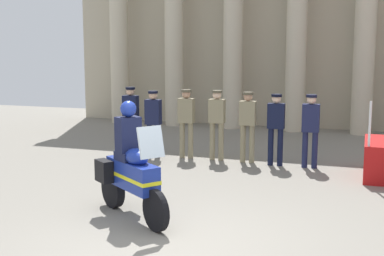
{
  "coord_description": "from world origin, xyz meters",
  "views": [
    {
      "loc": [
        2.67,
        -6.68,
        2.76
      ],
      "look_at": [
        -0.58,
        3.17,
        1.15
      ],
      "focal_mm": 49.72,
      "sensor_mm": 36.0,
      "label": 1
    }
  ],
  "objects_px": {
    "officer_in_row_0": "(131,115)",
    "officer_in_row_3": "(217,119)",
    "motorcycle_with_rider": "(130,169)",
    "officer_in_row_4": "(248,121)",
    "officer_in_row_5": "(276,124)",
    "officer_in_row_6": "(311,125)",
    "officer_in_row_1": "(153,118)",
    "officer_in_row_2": "(186,118)"
  },
  "relations": [
    {
      "from": "officer_in_row_3",
      "to": "officer_in_row_4",
      "type": "distance_m",
      "value": 0.77
    },
    {
      "from": "officer_in_row_0",
      "to": "motorcycle_with_rider",
      "type": "xyz_separation_m",
      "value": [
        2.15,
        -4.68,
        -0.22
      ]
    },
    {
      "from": "officer_in_row_0",
      "to": "motorcycle_with_rider",
      "type": "height_order",
      "value": "motorcycle_with_rider"
    },
    {
      "from": "officer_in_row_0",
      "to": "officer_in_row_1",
      "type": "distance_m",
      "value": 0.72
    },
    {
      "from": "officer_in_row_1",
      "to": "officer_in_row_5",
      "type": "height_order",
      "value": "officer_in_row_5"
    },
    {
      "from": "officer_in_row_3",
      "to": "motorcycle_with_rider",
      "type": "distance_m",
      "value": 4.64
    },
    {
      "from": "officer_in_row_1",
      "to": "officer_in_row_3",
      "type": "distance_m",
      "value": 1.61
    },
    {
      "from": "officer_in_row_0",
      "to": "officer_in_row_1",
      "type": "bearing_deg",
      "value": 165.07
    },
    {
      "from": "officer_in_row_4",
      "to": "motorcycle_with_rider",
      "type": "bearing_deg",
      "value": 78.47
    },
    {
      "from": "officer_in_row_3",
      "to": "officer_in_row_5",
      "type": "xyz_separation_m",
      "value": [
        1.45,
        -0.13,
        -0.02
      ]
    },
    {
      "from": "officer_in_row_4",
      "to": "officer_in_row_5",
      "type": "relative_size",
      "value": 1.01
    },
    {
      "from": "officer_in_row_0",
      "to": "officer_in_row_3",
      "type": "xyz_separation_m",
      "value": [
        2.29,
        -0.05,
        -0.01
      ]
    },
    {
      "from": "officer_in_row_6",
      "to": "officer_in_row_0",
      "type": "bearing_deg",
      "value": -2.72
    },
    {
      "from": "officer_in_row_3",
      "to": "motorcycle_with_rider",
      "type": "bearing_deg",
      "value": 87.86
    },
    {
      "from": "officer_in_row_2",
      "to": "officer_in_row_5",
      "type": "height_order",
      "value": "officer_in_row_2"
    },
    {
      "from": "officer_in_row_1",
      "to": "officer_in_row_2",
      "type": "relative_size",
      "value": 0.97
    },
    {
      "from": "officer_in_row_4",
      "to": "officer_in_row_6",
      "type": "xyz_separation_m",
      "value": [
        1.47,
        -0.1,
        -0.01
      ]
    },
    {
      "from": "officer_in_row_4",
      "to": "officer_in_row_0",
      "type": "bearing_deg",
      "value": -1.98
    },
    {
      "from": "officer_in_row_5",
      "to": "officer_in_row_6",
      "type": "bearing_deg",
      "value": 179.74
    },
    {
      "from": "motorcycle_with_rider",
      "to": "officer_in_row_3",
      "type": "bearing_deg",
      "value": 125.69
    },
    {
      "from": "officer_in_row_5",
      "to": "motorcycle_with_rider",
      "type": "distance_m",
      "value": 4.77
    },
    {
      "from": "officer_in_row_0",
      "to": "officer_in_row_2",
      "type": "relative_size",
      "value": 1.01
    },
    {
      "from": "officer_in_row_3",
      "to": "officer_in_row_5",
      "type": "height_order",
      "value": "officer_in_row_3"
    },
    {
      "from": "officer_in_row_3",
      "to": "officer_in_row_4",
      "type": "bearing_deg",
      "value": 177.23
    },
    {
      "from": "officer_in_row_2",
      "to": "motorcycle_with_rider",
      "type": "distance_m",
      "value": 4.69
    },
    {
      "from": "officer_in_row_6",
      "to": "officer_in_row_1",
      "type": "bearing_deg",
      "value": -0.45
    },
    {
      "from": "officer_in_row_0",
      "to": "officer_in_row_3",
      "type": "height_order",
      "value": "officer_in_row_0"
    },
    {
      "from": "officer_in_row_2",
      "to": "motorcycle_with_rider",
      "type": "height_order",
      "value": "motorcycle_with_rider"
    },
    {
      "from": "officer_in_row_3",
      "to": "officer_in_row_4",
      "type": "xyz_separation_m",
      "value": [
        0.76,
        -0.03,
        -0.01
      ]
    },
    {
      "from": "officer_in_row_2",
      "to": "officer_in_row_6",
      "type": "distance_m",
      "value": 3.02
    },
    {
      "from": "officer_in_row_5",
      "to": "officer_in_row_6",
      "type": "distance_m",
      "value": 0.78
    },
    {
      "from": "officer_in_row_3",
      "to": "officer_in_row_6",
      "type": "bearing_deg",
      "value": 176.25
    },
    {
      "from": "officer_in_row_1",
      "to": "officer_in_row_2",
      "type": "xyz_separation_m",
      "value": [
        0.82,
        0.14,
        0.03
      ]
    },
    {
      "from": "officer_in_row_5",
      "to": "motorcycle_with_rider",
      "type": "bearing_deg",
      "value": 70.14
    },
    {
      "from": "officer_in_row_1",
      "to": "officer_in_row_3",
      "type": "relative_size",
      "value": 0.97
    },
    {
      "from": "officer_in_row_6",
      "to": "motorcycle_with_rider",
      "type": "xyz_separation_m",
      "value": [
        -2.37,
        -4.5,
        -0.19
      ]
    },
    {
      "from": "officer_in_row_4",
      "to": "motorcycle_with_rider",
      "type": "height_order",
      "value": "motorcycle_with_rider"
    },
    {
      "from": "officer_in_row_3",
      "to": "officer_in_row_4",
      "type": "relative_size",
      "value": 1.01
    },
    {
      "from": "officer_in_row_2",
      "to": "officer_in_row_4",
      "type": "height_order",
      "value": "officer_in_row_2"
    },
    {
      "from": "officer_in_row_4",
      "to": "officer_in_row_6",
      "type": "relative_size",
      "value": 1.01
    },
    {
      "from": "officer_in_row_2",
      "to": "officer_in_row_6",
      "type": "xyz_separation_m",
      "value": [
        3.01,
        -0.14,
        -0.02
      ]
    },
    {
      "from": "officer_in_row_2",
      "to": "officer_in_row_3",
      "type": "xyz_separation_m",
      "value": [
        0.78,
        -0.01,
        0.0
      ]
    }
  ]
}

